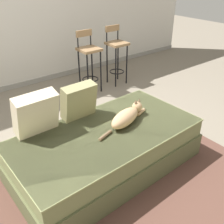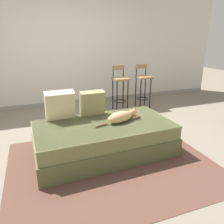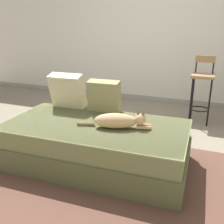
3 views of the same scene
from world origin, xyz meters
name	(u,v)px [view 1 (image 1 of 3)]	position (x,y,z in m)	size (l,w,h in m)	color
ground_plane	(86,148)	(0.00, 0.00, 0.00)	(16.00, 16.00, 0.00)	slate
wall_back_panel	(2,8)	(0.00, 2.25, 1.30)	(8.00, 0.10, 2.60)	silver
wall_baseboard_trim	(18,85)	(0.00, 2.20, 0.04)	(8.00, 0.02, 0.09)	gray
area_rug	(125,182)	(0.00, -0.70, 0.00)	(2.60, 2.09, 0.01)	brown
couch	(106,149)	(0.00, -0.40, 0.23)	(1.93, 1.05, 0.45)	brown
throw_pillow_corner	(36,114)	(-0.54, -0.02, 0.67)	(0.41, 0.26, 0.43)	beige
throw_pillow_middle	(79,101)	(-0.06, -0.01, 0.64)	(0.37, 0.20, 0.38)	#847F56
cat	(127,116)	(0.26, -0.40, 0.53)	(0.73, 0.29, 0.19)	tan
bar_stool_near_window	(89,57)	(0.94, 1.32, 0.59)	(0.32, 0.32, 0.99)	black
bar_stool_by_doorway	(116,51)	(1.50, 1.32, 0.59)	(0.32, 0.32, 1.00)	black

